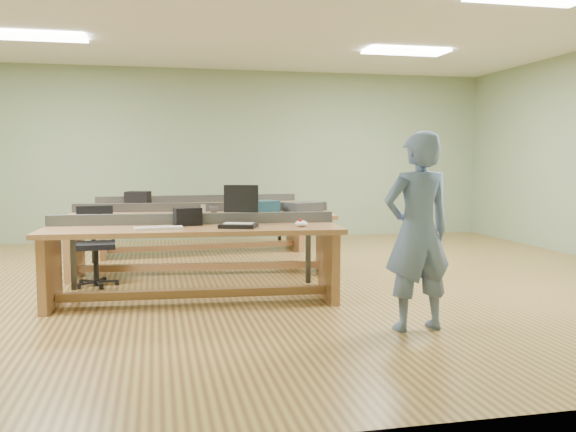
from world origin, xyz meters
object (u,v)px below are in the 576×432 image
at_px(parts_bin_grey, 304,207).
at_px(workbench_front, 194,247).
at_px(drinks_can, 203,209).
at_px(workbench_back, 202,216).
at_px(person, 417,232).
at_px(parts_bin_teal, 260,207).
at_px(mug, 214,209).
at_px(laptop_base, 238,226).
at_px(camera_bag, 188,217).
at_px(workbench_mid, 202,229).
at_px(task_chair, 96,257).

bearing_deg(parts_bin_grey, workbench_front, -133.69).
bearing_deg(drinks_can, workbench_back, 86.13).
height_order(person, parts_bin_teal, person).
bearing_deg(workbench_front, mug, 81.33).
distance_m(laptop_base, mug, 1.72).
height_order(workbench_back, laptop_base, workbench_back).
distance_m(person, laptop_base, 1.81).
xyz_separation_m(workbench_front, camera_bag, (-0.05, 0.17, 0.28)).
height_order(parts_bin_grey, mug, parts_bin_grey).
height_order(person, drinks_can, person).
distance_m(workbench_front, laptop_base, 0.49).
xyz_separation_m(laptop_base, camera_bag, (-0.47, 0.29, 0.07)).
relative_size(workbench_front, drinks_can, 26.03).
bearing_deg(mug, parts_bin_teal, -6.21).
bearing_deg(mug, drinks_can, -150.50).
relative_size(workbench_mid, parts_bin_grey, 7.63).
height_order(workbench_back, camera_bag, camera_bag).
bearing_deg(parts_bin_teal, person, -74.24).
bearing_deg(person, laptop_base, -48.01).
height_order(workbench_front, camera_bag, camera_bag).
bearing_deg(laptop_base, drinks_can, 116.75).
distance_m(workbench_front, task_chair, 1.50).
bearing_deg(laptop_base, workbench_mid, 117.46).
relative_size(laptop_base, parts_bin_teal, 0.82).
bearing_deg(workbench_back, person, -77.26).
height_order(workbench_front, parts_bin_grey, parts_bin_grey).
xyz_separation_m(workbench_front, workbench_back, (0.33, 3.29, 0.00)).
xyz_separation_m(workbench_mid, laptop_base, (0.24, -1.65, 0.20)).
relative_size(workbench_mid, camera_bag, 12.55).
bearing_deg(parts_bin_grey, mug, 178.54).
height_order(workbench_mid, mug, workbench_mid).
distance_m(workbench_mid, camera_bag, 1.40).
distance_m(person, parts_bin_teal, 3.02).
bearing_deg(task_chair, workbench_front, -51.18).
distance_m(workbench_back, task_chair, 2.60).
distance_m(workbench_back, camera_bag, 3.15).
distance_m(workbench_mid, parts_bin_grey, 1.33).
relative_size(task_chair, mug, 7.60).
height_order(workbench_mid, workbench_back, same).
height_order(workbench_mid, drinks_can, drinks_can).
bearing_deg(parts_bin_teal, camera_bag, -125.23).
xyz_separation_m(parts_bin_teal, drinks_can, (-0.70, -0.02, -0.02)).
relative_size(laptop_base, camera_bag, 1.32).
xyz_separation_m(camera_bag, task_chair, (-0.98, 0.91, -0.51)).
height_order(workbench_mid, laptop_base, workbench_mid).
relative_size(parts_bin_grey, drinks_can, 3.84).
bearing_deg(task_chair, camera_bag, -47.65).
relative_size(person, parts_bin_grey, 3.78).
bearing_deg(person, camera_bag, -45.26).
bearing_deg(task_chair, mug, 15.85).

